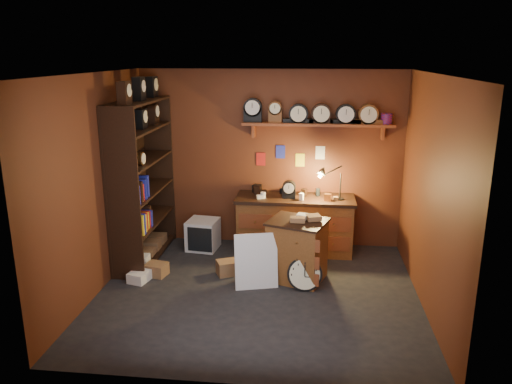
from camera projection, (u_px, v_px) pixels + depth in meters
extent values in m
plane|color=black|center=(257.00, 293.00, 6.29)|extent=(4.00, 4.00, 0.00)
cube|color=#5B2A15|center=(270.00, 159.00, 7.64)|extent=(4.00, 0.02, 2.70)
cube|color=#5B2A15|center=(234.00, 247.00, 4.20)|extent=(4.00, 0.02, 2.70)
cube|color=#5B2A15|center=(96.00, 185.00, 6.14)|extent=(0.02, 3.60, 2.70)
cube|color=#5B2A15|center=(431.00, 195.00, 5.71)|extent=(0.02, 3.60, 2.70)
cube|color=beige|center=(258.00, 74.00, 5.56)|extent=(4.00, 3.60, 0.02)
cube|color=brown|center=(317.00, 124.00, 7.27)|extent=(2.20, 0.30, 0.04)
cube|color=brown|center=(253.00, 131.00, 7.47)|extent=(0.04, 0.16, 0.20)
cube|color=brown|center=(383.00, 133.00, 7.27)|extent=(0.04, 0.16, 0.20)
cylinder|color=#B21419|center=(386.00, 119.00, 7.14)|extent=(0.16, 0.16, 0.15)
cube|color=#A71814|center=(280.00, 160.00, 7.62)|extent=(0.14, 0.01, 0.20)
cube|color=navy|center=(300.00, 152.00, 7.55)|extent=(0.14, 0.01, 0.20)
cube|color=yellow|center=(319.00, 161.00, 7.55)|extent=(0.14, 0.01, 0.20)
cube|color=silver|center=(340.00, 153.00, 7.49)|extent=(0.14, 0.01, 0.20)
cube|color=black|center=(127.00, 181.00, 7.13)|extent=(0.03, 1.60, 2.30)
cube|color=black|center=(123.00, 197.00, 6.36)|extent=(0.45, 0.03, 2.30)
cube|color=black|center=(159.00, 170.00, 7.85)|extent=(0.45, 0.03, 2.30)
cube|color=black|center=(147.00, 254.00, 7.40)|extent=(0.43, 1.54, 0.03)
cube|color=black|center=(145.00, 222.00, 7.26)|extent=(0.43, 1.54, 0.03)
cube|color=black|center=(143.00, 192.00, 7.14)|extent=(0.43, 1.54, 0.03)
cube|color=black|center=(141.00, 161.00, 7.02)|extent=(0.43, 1.54, 0.03)
cube|color=black|center=(139.00, 130.00, 6.90)|extent=(0.43, 1.54, 0.03)
cube|color=black|center=(138.00, 102.00, 6.80)|extent=(0.43, 1.54, 0.03)
cube|color=brown|center=(295.00, 226.00, 7.55)|extent=(1.71, 0.60, 0.80)
cube|color=black|center=(295.00, 199.00, 7.44)|extent=(1.77, 0.66, 0.05)
cube|color=brown|center=(294.00, 233.00, 7.26)|extent=(1.63, 0.02, 0.52)
cylinder|color=black|center=(340.00, 199.00, 7.31)|extent=(0.12, 0.12, 0.02)
cylinder|color=black|center=(340.00, 186.00, 7.26)|extent=(0.02, 0.02, 0.38)
cylinder|color=black|center=(333.00, 170.00, 7.18)|extent=(0.27, 0.09, 0.14)
cone|color=black|center=(323.00, 173.00, 7.17)|extent=(0.18, 0.14, 0.18)
cube|color=brown|center=(297.00, 251.00, 6.59)|extent=(0.82, 0.75, 0.79)
cube|color=black|center=(298.00, 222.00, 6.48)|extent=(0.87, 0.80, 0.03)
cube|color=brown|center=(296.00, 260.00, 6.32)|extent=(0.59, 0.21, 0.67)
cylinder|color=black|center=(305.00, 274.00, 6.33)|extent=(0.44, 0.15, 0.45)
cylinder|color=#EEE9BE|center=(305.00, 275.00, 6.29)|extent=(0.39, 0.09, 0.38)
cube|color=black|center=(305.00, 271.00, 6.27)|extent=(0.01, 0.04, 0.14)
cube|color=black|center=(308.00, 277.00, 6.29)|extent=(0.10, 0.01, 0.01)
cube|color=silver|center=(256.00, 287.00, 6.46)|extent=(0.57, 0.29, 0.73)
cube|color=silver|center=(203.00, 234.00, 7.67)|extent=(0.49, 0.49, 0.46)
cube|color=black|center=(200.00, 240.00, 7.45)|extent=(0.38, 0.07, 0.37)
cube|color=brown|center=(156.00, 269.00, 6.78)|extent=(0.32, 0.29, 0.17)
cube|color=white|center=(140.00, 276.00, 6.60)|extent=(0.29, 0.32, 0.14)
cube|color=brown|center=(227.00, 268.00, 6.80)|extent=(0.33, 0.31, 0.20)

